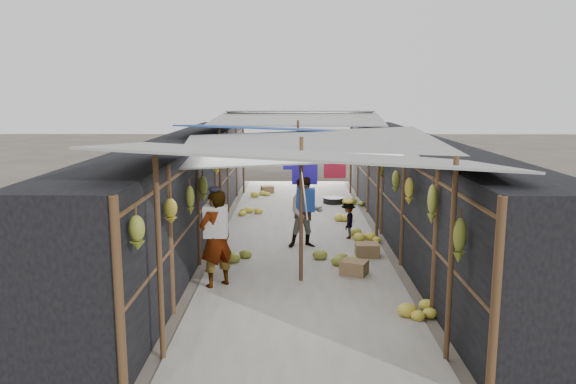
{
  "coord_description": "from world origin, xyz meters",
  "views": [
    {
      "loc": [
        -0.16,
        -6.66,
        3.34
      ],
      "look_at": [
        -0.25,
        5.18,
        1.25
      ],
      "focal_mm": 35.0,
      "sensor_mm": 36.0,
      "label": 1
    }
  ],
  "objects_px": {
    "vendor_elderly": "(216,239)",
    "shopper_blue": "(305,213)",
    "vendor_seated": "(348,221)",
    "crate_near": "(354,268)",
    "black_basin": "(333,201)"
  },
  "relations": [
    {
      "from": "vendor_elderly",
      "to": "crate_near",
      "type": "bearing_deg",
      "value": 155.02
    },
    {
      "from": "vendor_seated",
      "to": "shopper_blue",
      "type": "bearing_deg",
      "value": -44.07
    },
    {
      "from": "black_basin",
      "to": "vendor_elderly",
      "type": "distance_m",
      "value": 7.98
    },
    {
      "from": "crate_near",
      "to": "vendor_seated",
      "type": "distance_m",
      "value": 2.64
    },
    {
      "from": "shopper_blue",
      "to": "vendor_seated",
      "type": "distance_m",
      "value": 1.28
    },
    {
      "from": "crate_near",
      "to": "shopper_blue",
      "type": "relative_size",
      "value": 0.3
    },
    {
      "from": "shopper_blue",
      "to": "vendor_seated",
      "type": "relative_size",
      "value": 1.79
    },
    {
      "from": "crate_near",
      "to": "vendor_elderly",
      "type": "height_order",
      "value": "vendor_elderly"
    },
    {
      "from": "shopper_blue",
      "to": "vendor_seated",
      "type": "bearing_deg",
      "value": 31.09
    },
    {
      "from": "vendor_elderly",
      "to": "shopper_blue",
      "type": "distance_m",
      "value": 3.01
    },
    {
      "from": "crate_near",
      "to": "black_basin",
      "type": "relative_size",
      "value": 0.73
    },
    {
      "from": "vendor_elderly",
      "to": "vendor_seated",
      "type": "bearing_deg",
      "value": -168.24
    },
    {
      "from": "vendor_seated",
      "to": "vendor_elderly",
      "type": "bearing_deg",
      "value": -28.51
    },
    {
      "from": "crate_near",
      "to": "shopper_blue",
      "type": "distance_m",
      "value": 2.18
    },
    {
      "from": "black_basin",
      "to": "shopper_blue",
      "type": "xyz_separation_m",
      "value": [
        -0.97,
        -4.96,
        0.69
      ]
    }
  ]
}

